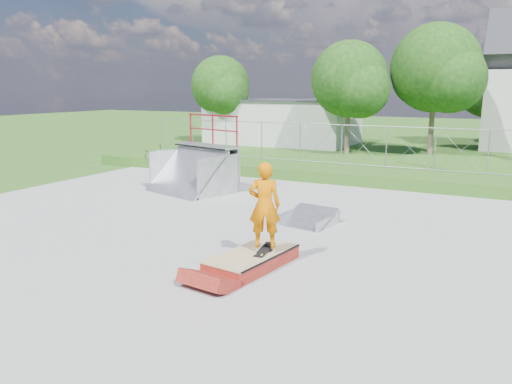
% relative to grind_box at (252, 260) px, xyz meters
% --- Properties ---
extents(ground, '(120.00, 120.00, 0.00)m').
position_rel_grind_box_xyz_m(ground, '(-1.92, 1.90, -0.17)').
color(ground, '#2C5819').
rests_on(ground, ground).
extents(concrete_pad, '(20.00, 16.00, 0.04)m').
position_rel_grind_box_xyz_m(concrete_pad, '(-1.92, 1.90, -0.15)').
color(concrete_pad, '#9A9B98').
rests_on(concrete_pad, ground).
extents(grass_berm, '(24.00, 3.00, 0.50)m').
position_rel_grind_box_xyz_m(grass_berm, '(-1.92, 11.40, 0.08)').
color(grass_berm, '#2C5819').
rests_on(grass_berm, ground).
extents(grind_box, '(1.40, 2.37, 0.33)m').
position_rel_grind_box_xyz_m(grind_box, '(0.00, 0.00, 0.00)').
color(grind_box, maroon).
rests_on(grind_box, concrete_pad).
extents(quarter_pipe, '(3.42, 3.12, 2.87)m').
position_rel_grind_box_xyz_m(quarter_pipe, '(-5.86, 6.23, 1.27)').
color(quarter_pipe, '#919498').
rests_on(quarter_pipe, concrete_pad).
extents(flat_bank_ramp, '(1.54, 1.61, 0.41)m').
position_rel_grind_box_xyz_m(flat_bank_ramp, '(-0.18, 3.86, 0.04)').
color(flat_bank_ramp, '#919498').
rests_on(flat_bank_ramp, concrete_pad).
extents(skateboard, '(0.27, 0.81, 0.13)m').
position_rel_grind_box_xyz_m(skateboard, '(0.21, 0.19, 0.21)').
color(skateboard, black).
rests_on(skateboard, grind_box).
extents(skater, '(0.81, 0.68, 1.89)m').
position_rel_grind_box_xyz_m(skater, '(0.21, 0.19, 1.16)').
color(skater, '#D56800').
rests_on(skater, grind_box).
extents(concrete_stairs, '(1.50, 1.60, 0.80)m').
position_rel_grind_box_xyz_m(concrete_stairs, '(-10.42, 10.60, 0.23)').
color(concrete_stairs, '#9A9B98').
rests_on(concrete_stairs, ground).
extents(chain_link_fence, '(20.00, 0.06, 1.80)m').
position_rel_grind_box_xyz_m(chain_link_fence, '(-1.92, 12.40, 1.23)').
color(chain_link_fence, gray).
rests_on(chain_link_fence, grass_berm).
extents(utility_building_flat, '(10.00, 6.00, 3.00)m').
position_rel_grind_box_xyz_m(utility_building_flat, '(-9.92, 23.90, 1.33)').
color(utility_building_flat, beige).
rests_on(utility_building_flat, ground).
extents(tree_left_near, '(4.76, 4.48, 6.65)m').
position_rel_grind_box_xyz_m(tree_left_near, '(-3.67, 19.73, 4.07)').
color(tree_left_near, brown).
rests_on(tree_left_near, ground).
extents(tree_center, '(5.44, 5.12, 7.60)m').
position_rel_grind_box_xyz_m(tree_center, '(0.86, 21.71, 4.68)').
color(tree_center, brown).
rests_on(tree_center, ground).
extents(tree_left_far, '(4.42, 4.16, 6.18)m').
position_rel_grind_box_xyz_m(tree_left_far, '(-13.69, 21.74, 3.77)').
color(tree_left_far, brown).
rests_on(tree_left_far, ground).
extents(tree_back_mid, '(4.08, 3.84, 5.70)m').
position_rel_grind_box_xyz_m(tree_back_mid, '(3.29, 29.76, 3.46)').
color(tree_back_mid, brown).
rests_on(tree_back_mid, ground).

